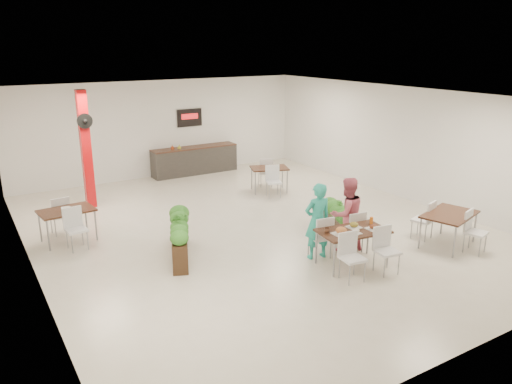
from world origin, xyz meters
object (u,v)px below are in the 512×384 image
(red_column, at_px, (86,148))
(planter_left, at_px, (180,234))
(diner_man, at_px, (317,221))
(planter_right, at_px, (339,217))
(main_table, at_px, (352,236))
(side_table_a, at_px, (67,215))
(service_counter, at_px, (195,160))
(diner_woman, at_px, (347,214))
(side_table_b, at_px, (269,171))
(side_table_c, at_px, (449,218))

(red_column, height_order, planter_left, red_column)
(diner_man, relative_size, planter_right, 1.01)
(main_table, bearing_deg, red_column, 118.53)
(red_column, distance_m, side_table_a, 2.71)
(diner_man, bearing_deg, service_counter, -88.19)
(service_counter, bearing_deg, planter_right, -86.86)
(red_column, height_order, diner_man, red_column)
(red_column, bearing_deg, service_counter, 25.00)
(diner_woman, bearing_deg, side_table_b, -94.73)
(service_counter, xyz_separation_m, main_table, (-0.40, -8.48, 0.14))
(main_table, relative_size, side_table_c, 1.06)
(service_counter, xyz_separation_m, diner_man, (-0.79, -7.83, 0.33))
(planter_right, distance_m, side_table_b, 4.02)
(planter_right, bearing_deg, service_counter, 93.14)
(main_table, xyz_separation_m, diner_woman, (0.41, 0.65, 0.18))
(diner_woman, distance_m, side_table_b, 4.77)
(red_column, bearing_deg, side_table_b, -14.58)
(red_column, xyz_separation_m, diner_woman, (4.01, -5.97, -0.82))
(diner_woman, height_order, planter_left, diner_woman)
(red_column, bearing_deg, diner_man, -61.73)
(diner_man, bearing_deg, side_table_c, 168.87)
(red_column, distance_m, diner_man, 6.82)
(side_table_c, bearing_deg, planter_right, 119.47)
(planter_left, distance_m, side_table_a, 2.83)
(diner_woman, bearing_deg, side_table_c, 162.58)
(planter_left, distance_m, side_table_b, 5.29)
(main_table, distance_m, side_table_b, 5.50)
(service_counter, height_order, side_table_c, service_counter)
(red_column, xyz_separation_m, planter_left, (0.77, -4.45, -1.13))
(red_column, bearing_deg, planter_right, -50.24)
(service_counter, relative_size, diner_man, 1.83)
(red_column, relative_size, side_table_c, 1.91)
(side_table_b, bearing_deg, planter_left, -123.13)
(diner_woman, bearing_deg, service_counter, -82.36)
(main_table, relative_size, planter_right, 1.09)
(side_table_b, height_order, side_table_c, same)
(planter_left, bearing_deg, service_counter, 62.89)
(diner_man, height_order, planter_left, diner_man)
(planter_left, bearing_deg, side_table_b, 36.40)
(diner_woman, distance_m, side_table_a, 6.27)
(service_counter, distance_m, main_table, 8.49)
(red_column, distance_m, side_table_b, 5.29)
(side_table_b, bearing_deg, service_counter, 128.40)
(side_table_b, bearing_deg, red_column, -174.11)
(diner_man, bearing_deg, diner_woman, -172.43)
(diner_woman, distance_m, side_table_c, 2.35)
(main_table, distance_m, diner_man, 0.78)
(service_counter, relative_size, side_table_b, 1.80)
(diner_woman, bearing_deg, side_table_a, -28.43)
(red_column, relative_size, planter_right, 1.97)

